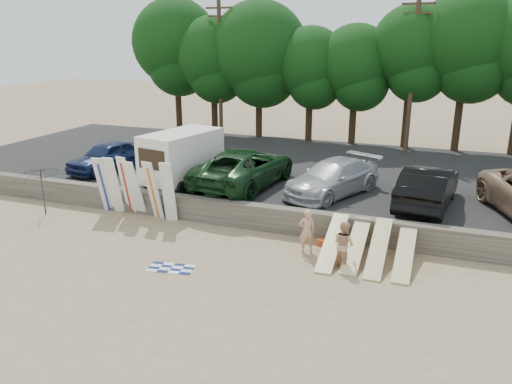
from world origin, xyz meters
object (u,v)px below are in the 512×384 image
beachgoer_a (307,231)px  car_2 (333,178)px  beachgoer_b (344,244)px  beach_umbrella (44,191)px  car_0 (107,156)px  box_trailer (182,156)px  car_1 (244,168)px  cooler (345,243)px  car_3 (428,187)px

beachgoer_a → car_2: bearing=-111.9°
beachgoer_b → beach_umbrella: size_ratio=0.69×
car_0 → box_trailer: bearing=-0.1°
beach_umbrella → beachgoer_a: bearing=0.7°
box_trailer → car_1: size_ratio=0.67×
beachgoer_b → cooler: beachgoer_b is taller
box_trailer → cooler: bearing=-8.0°
box_trailer → car_3: size_ratio=0.83×
car_0 → cooler: car_0 is taller
car_1 → beachgoer_b: size_ratio=3.96×
car_2 → beachgoer_a: 4.83m
beach_umbrella → car_3: bearing=17.1°
box_trailer → beachgoer_b: (8.37, -4.45, -1.30)m
car_3 → beachgoer_b: size_ratio=3.21×
box_trailer → beachgoer_a: (6.94, -3.75, -1.30)m
beachgoer_b → cooler: size_ratio=4.16×
car_0 → cooler: bearing=-5.3°
car_3 → beachgoer_b: bearing=73.2°
car_3 → beach_umbrella: size_ratio=2.22×
box_trailer → cooler: size_ratio=11.05×
box_trailer → car_1: box_trailer is taller
box_trailer → beachgoer_b: box_trailer is taller
car_0 → cooler: 13.61m
car_0 → beach_umbrella: size_ratio=1.92×
car_2 → beach_umbrella: (-11.28, -4.93, -0.41)m
beachgoer_a → cooler: beachgoer_a is taller
box_trailer → car_2: size_ratio=0.82×
beach_umbrella → cooler: bearing=4.6°
car_1 → beachgoer_b: bearing=142.1°
car_2 → beachgoer_b: car_2 is taller
car_3 → cooler: bearing=62.4°
car_0 → car_2: 11.62m
beachgoer_a → beach_umbrella: size_ratio=0.69×
car_0 → beach_umbrella: 4.88m
box_trailer → cooler: box_trailer is taller
car_1 → beachgoer_a: size_ratio=3.97×
car_2 → car_3: size_ratio=1.01×
box_trailer → car_3: (10.68, 0.79, -0.55)m
box_trailer → cooler: 8.86m
car_2 → box_trailer: bearing=-147.1°
beachgoer_a → beach_umbrella: 11.45m
car_1 → car_2: size_ratio=1.23×
car_0 → beachgoer_b: size_ratio=2.78×
car_2 → cooler: bearing=-46.3°
car_0 → car_2: bearing=11.5°
car_1 → beach_umbrella: size_ratio=2.74×
beachgoer_b → box_trailer: bearing=6.9°
car_1 → car_2: car_1 is taller
car_1 → beachgoer_a: bearing=137.7°
car_1 → beachgoer_a: car_1 is taller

